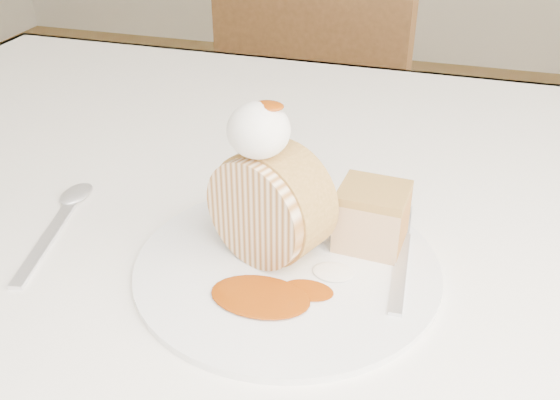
% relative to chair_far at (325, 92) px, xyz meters
% --- Properties ---
extents(table, '(1.40, 0.90, 0.75)m').
position_rel_chair_far_xyz_m(table, '(0.16, -0.82, 0.11)').
color(table, white).
rests_on(table, ground).
extents(chair_far, '(0.52, 0.52, 0.96)m').
position_rel_chair_far_xyz_m(chair_far, '(0.00, 0.00, 0.00)').
color(chair_far, brown).
rests_on(chair_far, ground).
extents(plate, '(0.30, 0.30, 0.01)m').
position_rel_chair_far_xyz_m(plate, '(0.18, -0.96, 0.21)').
color(plate, white).
rests_on(plate, table).
extents(roulade_slice, '(0.12, 0.09, 0.10)m').
position_rel_chair_far_xyz_m(roulade_slice, '(0.16, -0.94, 0.26)').
color(roulade_slice, beige).
rests_on(roulade_slice, plate).
extents(cake_chunk, '(0.07, 0.06, 0.05)m').
position_rel_chair_far_xyz_m(cake_chunk, '(0.25, -0.90, 0.24)').
color(cake_chunk, '#AC8141').
rests_on(cake_chunk, plate).
extents(whipped_cream, '(0.05, 0.05, 0.05)m').
position_rel_chair_far_xyz_m(whipped_cream, '(0.15, -0.95, 0.34)').
color(whipped_cream, white).
rests_on(whipped_cream, roulade_slice).
extents(caramel_drizzle, '(0.03, 0.02, 0.01)m').
position_rel_chair_far_xyz_m(caramel_drizzle, '(0.16, -0.95, 0.36)').
color(caramel_drizzle, '#873405').
rests_on(caramel_drizzle, whipped_cream).
extents(caramel_pool, '(0.09, 0.06, 0.00)m').
position_rel_chair_far_xyz_m(caramel_pool, '(0.17, -1.01, 0.21)').
color(caramel_pool, '#873405').
rests_on(caramel_pool, plate).
extents(fork, '(0.03, 0.17, 0.00)m').
position_rel_chair_far_xyz_m(fork, '(0.28, -0.94, 0.21)').
color(fork, silver).
rests_on(fork, plate).
extents(spoon, '(0.07, 0.18, 0.00)m').
position_rel_chair_far_xyz_m(spoon, '(-0.06, -0.99, 0.20)').
color(spoon, silver).
rests_on(spoon, table).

